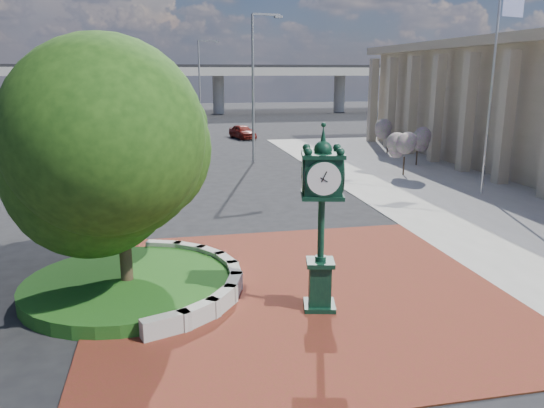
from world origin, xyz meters
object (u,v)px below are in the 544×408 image
Objects in this scene: post_clock at (322,212)px; street_lamp_near at (256,77)px; street_lamp_far at (202,81)px; parked_car at (243,132)px; flagpole_b at (491,93)px.

street_lamp_near reaches higher than post_clock.
post_clock is at bearing -89.96° from street_lamp_far.
parked_car is 0.39× the size of street_lamp_near.
parked_car is (3.63, 39.02, -2.09)m from post_clock.
flagpole_b is (12.48, 11.80, 2.57)m from post_clock.
parked_car is at bearing 84.69° from post_clock.
flagpole_b is 32.48m from street_lamp_far.
street_lamp_far is (-0.03, 41.77, 2.78)m from post_clock.
flagpole_b is at bearing -53.06° from street_lamp_near.
parked_car is 15.10m from street_lamp_near.
post_clock is 1.26× the size of parked_car.
street_lamp_near is at bearing -81.13° from street_lamp_far.
street_lamp_near reaches higher than street_lamp_far.
parked_car is 0.42× the size of street_lamp_far.
street_lamp_near is at bearing -109.71° from parked_car.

